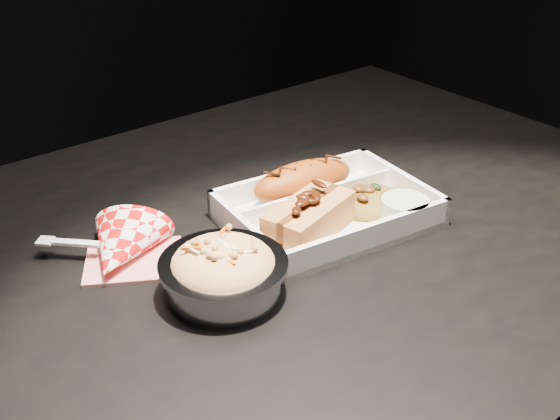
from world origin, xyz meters
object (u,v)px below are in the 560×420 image
object	(u,v)px
foil_coleslaw_cup	(223,270)
napkin_fork	(121,249)
food_tray	(327,213)
dining_table	(259,296)
hotdog	(309,216)
fried_pastry	(303,181)

from	to	relation	value
foil_coleslaw_cup	napkin_fork	xyz separation A→B (m)	(-0.06, 0.13, -0.01)
food_tray	dining_table	bearing A→B (deg)	173.47
dining_table	napkin_fork	size ratio (longest dim) A/B	7.71
dining_table	napkin_fork	distance (m)	0.20
food_tray	foil_coleslaw_cup	distance (m)	0.20
food_tray	napkin_fork	bearing A→B (deg)	169.98
hotdog	napkin_fork	bearing A→B (deg)	138.08
dining_table	foil_coleslaw_cup	bearing A→B (deg)	-144.34
dining_table	foil_coleslaw_cup	xyz separation A→B (m)	(-0.10, -0.07, 0.12)
fried_pastry	napkin_fork	xyz separation A→B (m)	(-0.26, 0.02, -0.02)
fried_pastry	napkin_fork	distance (m)	0.26
hotdog	food_tray	bearing A→B (deg)	7.65
dining_table	foil_coleslaw_cup	world-z (taller)	foil_coleslaw_cup
dining_table	foil_coleslaw_cup	size ratio (longest dim) A/B	8.65
dining_table	hotdog	world-z (taller)	hotdog
fried_pastry	foil_coleslaw_cup	distance (m)	0.22
foil_coleslaw_cup	napkin_fork	size ratio (longest dim) A/B	0.89
dining_table	foil_coleslaw_cup	distance (m)	0.17
food_tray	foil_coleslaw_cup	world-z (taller)	foil_coleslaw_cup
food_tray	foil_coleslaw_cup	bearing A→B (deg)	-158.50
dining_table	food_tray	bearing A→B (deg)	-13.96
fried_pastry	foil_coleslaw_cup	bearing A→B (deg)	-152.70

